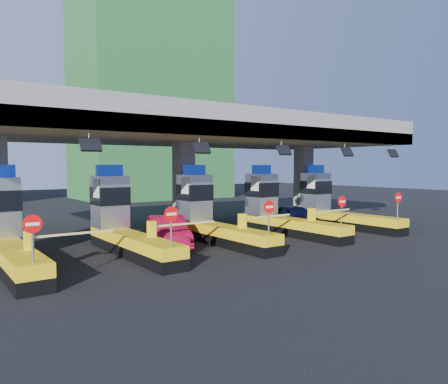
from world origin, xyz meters
TOP-DOWN VIEW (x-y plane):
  - ground at (0.00, 0.00)m, footprint 120.00×120.00m
  - toll_canopy at (0.00, 2.87)m, footprint 28.00×12.09m
  - toll_lane_far_left at (-10.00, 0.28)m, footprint 4.43×8.00m
  - toll_lane_left at (-5.00, 0.28)m, footprint 4.43×8.00m
  - toll_lane_center at (0.00, 0.28)m, footprint 4.43×8.00m
  - toll_lane_right at (5.00, 0.28)m, footprint 4.43×8.00m
  - toll_lane_far_right at (10.00, 0.28)m, footprint 4.43×8.00m
  - bg_building_scaffold at (12.00, 32.00)m, footprint 18.00×12.00m
  - van at (7.16, 0.91)m, footprint 3.02×4.89m
  - red_car at (-2.70, -0.02)m, footprint 3.05×5.03m

SIDE VIEW (x-z plane):
  - ground at x=0.00m, z-range 0.00..0.00m
  - van at x=7.16m, z-range 0.00..1.55m
  - red_car at x=-2.70m, z-range 0.00..1.56m
  - toll_lane_far_left at x=-10.00m, z-range -0.68..3.47m
  - toll_lane_left at x=-5.00m, z-range -0.68..3.47m
  - toll_lane_center at x=0.00m, z-range -0.68..3.47m
  - toll_lane_right at x=5.00m, z-range -0.68..3.47m
  - toll_lane_far_right at x=10.00m, z-range -0.68..3.47m
  - toll_canopy at x=0.00m, z-range 2.63..9.63m
  - bg_building_scaffold at x=12.00m, z-range 0.00..28.00m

